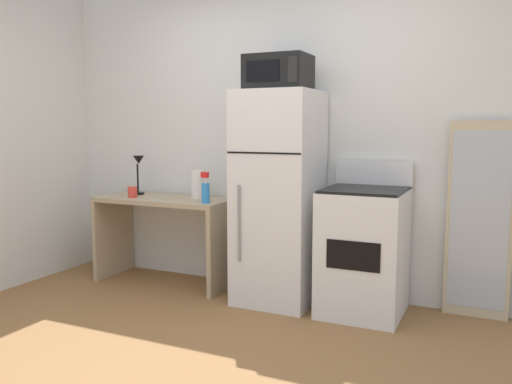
{
  "coord_description": "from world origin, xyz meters",
  "views": [
    {
      "loc": [
        1.55,
        -2.36,
        1.35
      ],
      "look_at": [
        -0.06,
        1.1,
        0.88
      ],
      "focal_mm": 36.7,
      "sensor_mm": 36.0,
      "label": 1
    }
  ],
  "objects_px": {
    "paper_towel_roll": "(198,184)",
    "desk": "(165,223)",
    "microwave": "(278,73)",
    "spray_bottle": "(206,191)",
    "desk_lamp": "(138,168)",
    "refrigerator": "(279,198)",
    "leaning_mirror": "(479,221)",
    "coffee_mug": "(133,192)",
    "oven_range": "(364,250)"
  },
  "relations": [
    {
      "from": "spray_bottle",
      "to": "microwave",
      "type": "height_order",
      "value": "microwave"
    },
    {
      "from": "spray_bottle",
      "to": "desk_lamp",
      "type": "bearing_deg",
      "value": 166.59
    },
    {
      "from": "spray_bottle",
      "to": "oven_range",
      "type": "distance_m",
      "value": 1.32
    },
    {
      "from": "coffee_mug",
      "to": "oven_range",
      "type": "height_order",
      "value": "oven_range"
    },
    {
      "from": "paper_towel_roll",
      "to": "microwave",
      "type": "bearing_deg",
      "value": -10.0
    },
    {
      "from": "desk_lamp",
      "to": "paper_towel_roll",
      "type": "xyz_separation_m",
      "value": [
        0.6,
        0.02,
        -0.12
      ]
    },
    {
      "from": "spray_bottle",
      "to": "leaning_mirror",
      "type": "bearing_deg",
      "value": 9.95
    },
    {
      "from": "paper_towel_roll",
      "to": "desk",
      "type": "bearing_deg",
      "value": -164.16
    },
    {
      "from": "coffee_mug",
      "to": "refrigerator",
      "type": "bearing_deg",
      "value": 3.35
    },
    {
      "from": "refrigerator",
      "to": "leaning_mirror",
      "type": "bearing_deg",
      "value": 10.25
    },
    {
      "from": "desk_lamp",
      "to": "coffee_mug",
      "type": "height_order",
      "value": "desk_lamp"
    },
    {
      "from": "leaning_mirror",
      "to": "desk_lamp",
      "type": "bearing_deg",
      "value": -176.71
    },
    {
      "from": "coffee_mug",
      "to": "refrigerator",
      "type": "relative_size",
      "value": 0.06
    },
    {
      "from": "spray_bottle",
      "to": "refrigerator",
      "type": "height_order",
      "value": "refrigerator"
    },
    {
      "from": "desk_lamp",
      "to": "refrigerator",
      "type": "distance_m",
      "value": 1.41
    },
    {
      "from": "coffee_mug",
      "to": "oven_range",
      "type": "xyz_separation_m",
      "value": [
        2.0,
        0.08,
        -0.33
      ]
    },
    {
      "from": "spray_bottle",
      "to": "coffee_mug",
      "type": "height_order",
      "value": "spray_bottle"
    },
    {
      "from": "paper_towel_roll",
      "to": "leaning_mirror",
      "type": "xyz_separation_m",
      "value": [
        2.22,
        0.14,
        -0.17
      ]
    },
    {
      "from": "microwave",
      "to": "leaning_mirror",
      "type": "xyz_separation_m",
      "value": [
        1.42,
        0.28,
        -1.06
      ]
    },
    {
      "from": "desk",
      "to": "refrigerator",
      "type": "distance_m",
      "value": 1.12
    },
    {
      "from": "desk_lamp",
      "to": "leaning_mirror",
      "type": "bearing_deg",
      "value": 3.29
    },
    {
      "from": "desk",
      "to": "spray_bottle",
      "type": "relative_size",
      "value": 4.8
    },
    {
      "from": "desk",
      "to": "oven_range",
      "type": "bearing_deg",
      "value": -1.2
    },
    {
      "from": "desk",
      "to": "leaning_mirror",
      "type": "height_order",
      "value": "leaning_mirror"
    },
    {
      "from": "spray_bottle",
      "to": "oven_range",
      "type": "height_order",
      "value": "oven_range"
    },
    {
      "from": "paper_towel_roll",
      "to": "microwave",
      "type": "height_order",
      "value": "microwave"
    },
    {
      "from": "paper_towel_roll",
      "to": "spray_bottle",
      "type": "distance_m",
      "value": 0.3
    },
    {
      "from": "refrigerator",
      "to": "spray_bottle",
      "type": "bearing_deg",
      "value": -170.79
    },
    {
      "from": "coffee_mug",
      "to": "leaning_mirror",
      "type": "distance_m",
      "value": 2.78
    },
    {
      "from": "desk_lamp",
      "to": "paper_towel_roll",
      "type": "distance_m",
      "value": 0.61
    },
    {
      "from": "paper_towel_roll",
      "to": "oven_range",
      "type": "bearing_deg",
      "value": -4.59
    },
    {
      "from": "coffee_mug",
      "to": "desk_lamp",
      "type": "bearing_deg",
      "value": 110.07
    },
    {
      "from": "desk",
      "to": "spray_bottle",
      "type": "distance_m",
      "value": 0.6
    },
    {
      "from": "paper_towel_roll",
      "to": "microwave",
      "type": "distance_m",
      "value": 1.2
    },
    {
      "from": "desk",
      "to": "refrigerator",
      "type": "relative_size",
      "value": 0.73
    },
    {
      "from": "desk_lamp",
      "to": "microwave",
      "type": "height_order",
      "value": "microwave"
    },
    {
      "from": "paper_towel_roll",
      "to": "refrigerator",
      "type": "relative_size",
      "value": 0.15
    },
    {
      "from": "microwave",
      "to": "oven_range",
      "type": "xyz_separation_m",
      "value": [
        0.67,
        0.02,
        -1.29
      ]
    },
    {
      "from": "desk_lamp",
      "to": "microwave",
      "type": "distance_m",
      "value": 1.6
    },
    {
      "from": "desk_lamp",
      "to": "spray_bottle",
      "type": "xyz_separation_m",
      "value": [
        0.8,
        -0.19,
        -0.14
      ]
    },
    {
      "from": "desk_lamp",
      "to": "refrigerator",
      "type": "xyz_separation_m",
      "value": [
        1.4,
        -0.1,
        -0.18
      ]
    },
    {
      "from": "paper_towel_roll",
      "to": "coffee_mug",
      "type": "height_order",
      "value": "paper_towel_roll"
    },
    {
      "from": "oven_range",
      "to": "desk_lamp",
      "type": "bearing_deg",
      "value": 177.42
    },
    {
      "from": "paper_towel_roll",
      "to": "refrigerator",
      "type": "xyz_separation_m",
      "value": [
        0.8,
        -0.12,
        -0.06
      ]
    },
    {
      "from": "leaning_mirror",
      "to": "spray_bottle",
      "type": "bearing_deg",
      "value": -170.05
    },
    {
      "from": "paper_towel_roll",
      "to": "microwave",
      "type": "xyz_separation_m",
      "value": [
        0.8,
        -0.14,
        0.89
      ]
    },
    {
      "from": "spray_bottle",
      "to": "refrigerator",
      "type": "bearing_deg",
      "value": 9.21
    },
    {
      "from": "spray_bottle",
      "to": "refrigerator",
      "type": "distance_m",
      "value": 0.6
    },
    {
      "from": "refrigerator",
      "to": "desk",
      "type": "bearing_deg",
      "value": 177.96
    },
    {
      "from": "leaning_mirror",
      "to": "refrigerator",
      "type": "bearing_deg",
      "value": -169.75
    }
  ]
}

